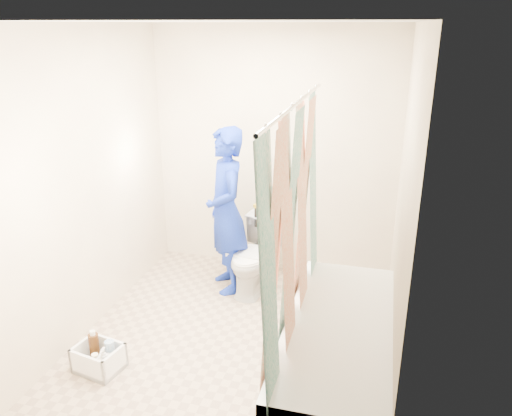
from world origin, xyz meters
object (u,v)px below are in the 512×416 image
(bathtub, at_px, (337,352))
(cleaning_caddy, at_px, (100,359))
(toilet, at_px, (256,256))
(plumber, at_px, (226,211))

(bathtub, bearing_deg, cleaning_caddy, -170.64)
(bathtub, height_order, toilet, toilet)
(toilet, xyz_separation_m, plumber, (-0.27, -0.03, 0.43))
(plumber, bearing_deg, bathtub, 14.26)
(toilet, bearing_deg, bathtub, -43.95)
(bathtub, xyz_separation_m, toilet, (-0.89, 1.17, 0.08))
(plumber, bearing_deg, cleaning_caddy, -51.61)
(toilet, bearing_deg, cleaning_caddy, -109.97)
(bathtub, distance_m, cleaning_caddy, 1.71)
(plumber, height_order, cleaning_caddy, plumber)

